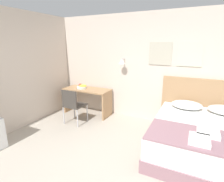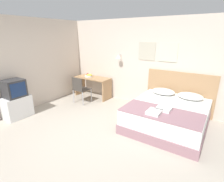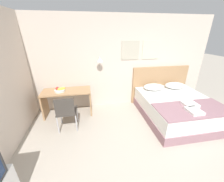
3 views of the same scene
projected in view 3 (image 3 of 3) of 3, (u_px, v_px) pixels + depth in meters
name	position (u px, v px, depth m)	size (l,w,h in m)	color
ground_plane	(153.00, 182.00, 2.17)	(24.00, 24.00, 0.00)	#B2A899
wall_back	(118.00, 63.00, 4.05)	(5.66, 0.31, 2.65)	beige
bed	(176.00, 108.00, 3.73)	(1.74, 1.96, 0.58)	gray
headboard	(159.00, 84.00, 4.52)	(1.86, 0.06, 1.19)	#A87F56
pillow_left	(154.00, 87.00, 4.15)	(0.63, 0.47, 0.16)	white
pillow_right	(175.00, 85.00, 4.27)	(0.63, 0.47, 0.16)	white
throw_blanket	(193.00, 109.00, 3.10)	(1.69, 0.78, 0.02)	gray
folded_towel_near_foot	(190.00, 104.00, 3.21)	(0.31, 0.29, 0.06)	white
folded_towel_mid_bed	(194.00, 111.00, 2.94)	(0.28, 0.32, 0.06)	white
desk	(67.00, 98.00, 3.79)	(1.29, 0.56, 0.72)	#A87F56
desk_chair	(66.00, 111.00, 3.15)	(0.45, 0.45, 0.88)	#3D3833
fruit_bowl	(60.00, 90.00, 3.64)	(0.30, 0.27, 0.13)	silver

